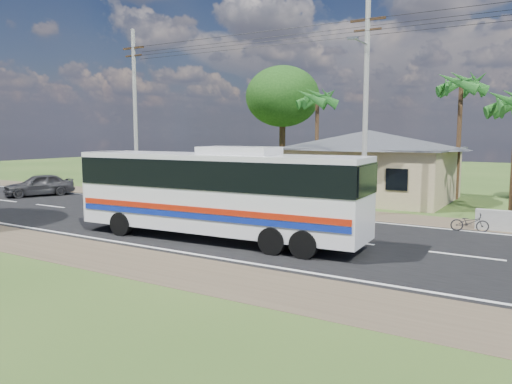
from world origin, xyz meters
TOP-DOWN VIEW (x-y plane):
  - ground at (0.00, 0.00)m, footprint 120.00×120.00m
  - road at (0.00, 0.00)m, footprint 120.00×16.00m
  - house at (1.00, 13.00)m, footprint 12.40×10.00m
  - utility_poles at (2.67, 6.49)m, footprint 32.80×2.22m
  - palm_mid at (6.00, 15.50)m, footprint 2.80×2.80m
  - palm_far at (-4.00, 16.00)m, footprint 2.80×2.80m
  - tree_behind_house at (-8.00, 18.00)m, footprint 6.00×6.00m
  - coach_bus at (0.14, -2.34)m, footprint 12.09×3.27m
  - motorcycle at (8.39, 4.71)m, footprint 1.63×0.87m
  - small_car at (-18.29, 2.70)m, footprint 3.38×4.72m

SIDE VIEW (x-z plane):
  - ground at x=0.00m, z-range 0.00..0.00m
  - road at x=0.00m, z-range -0.01..0.02m
  - motorcycle at x=8.39m, z-range 0.00..0.81m
  - small_car at x=-18.29m, z-range 0.00..1.49m
  - coach_bus at x=0.14m, z-range 0.27..3.98m
  - house at x=1.00m, z-range 0.14..5.14m
  - utility_poles at x=2.67m, z-range 0.27..11.27m
  - palm_far at x=-4.00m, z-range 2.83..10.53m
  - tree_behind_house at x=-8.00m, z-range 2.31..11.92m
  - palm_mid at x=6.00m, z-range 3.06..11.26m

